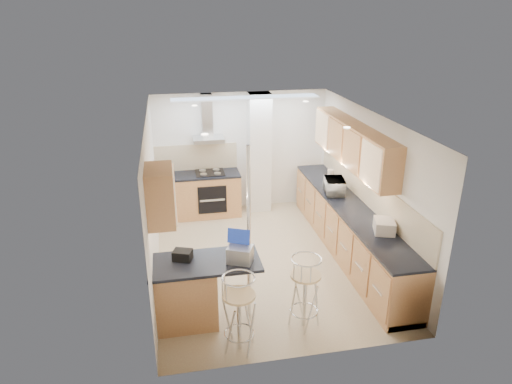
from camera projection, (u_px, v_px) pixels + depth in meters
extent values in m
plane|color=tan|center=(264.00, 260.00, 7.89)|extent=(4.80, 4.80, 0.00)
cube|color=white|center=(241.00, 152.00, 9.61)|extent=(3.60, 0.04, 2.50)
cube|color=white|center=(309.00, 270.00, 5.24)|extent=(3.60, 0.04, 2.50)
cube|color=white|center=(152.00, 202.00, 7.10)|extent=(0.04, 4.80, 2.50)
cube|color=white|center=(368.00, 186.00, 7.75)|extent=(0.04, 4.80, 2.50)
cube|color=silver|center=(266.00, 117.00, 6.96)|extent=(3.60, 4.80, 0.02)
cube|color=#B87A49|center=(353.00, 144.00, 7.85)|extent=(0.34, 3.00, 0.72)
cube|color=#B87A49|center=(160.00, 196.00, 5.67)|extent=(0.34, 0.62, 0.72)
cube|color=white|center=(367.00, 190.00, 7.77)|extent=(0.03, 4.40, 0.56)
cube|color=white|center=(196.00, 158.00, 9.46)|extent=(1.70, 0.03, 0.56)
cube|color=white|center=(259.00, 153.00, 9.49)|extent=(0.45, 0.40, 2.50)
cube|color=silver|center=(208.00, 139.00, 9.12)|extent=(0.62, 0.48, 0.08)
cube|color=silver|center=(207.00, 116.00, 9.09)|extent=(0.22, 0.20, 0.88)
cylinder|color=silver|center=(249.00, 237.00, 6.01)|extent=(0.05, 0.05, 2.50)
cube|color=black|center=(212.00, 200.00, 9.23)|extent=(0.58, 0.02, 0.58)
cube|color=black|center=(210.00, 173.00, 9.33)|extent=(0.58, 0.50, 0.02)
cube|color=tan|center=(245.00, 98.00, 8.61)|extent=(2.80, 0.35, 0.02)
cube|color=#B87A49|center=(348.00, 230.00, 7.99)|extent=(0.60, 4.40, 0.88)
cube|color=black|center=(350.00, 206.00, 7.82)|extent=(0.63, 4.40, 0.04)
cube|color=#B87A49|center=(199.00, 196.00, 9.47)|extent=(1.70, 0.60, 0.88)
cube|color=black|center=(198.00, 175.00, 9.30)|extent=(1.70, 0.63, 0.04)
cube|color=#B87A49|center=(206.00, 293.00, 6.20)|extent=(1.35, 0.62, 0.90)
cube|color=black|center=(205.00, 263.00, 6.03)|extent=(1.47, 0.72, 0.04)
imported|color=silver|center=(335.00, 186.00, 8.25)|extent=(0.42, 0.55, 0.27)
cube|color=#999DA1|center=(240.00, 254.00, 5.98)|extent=(0.39, 0.35, 0.22)
cube|color=black|center=(183.00, 255.00, 6.05)|extent=(0.29, 0.25, 0.13)
cylinder|color=beige|center=(330.00, 174.00, 9.05)|extent=(0.15, 0.15, 0.17)
cylinder|color=beige|center=(338.00, 181.00, 8.71)|extent=(0.14, 0.14, 0.14)
cylinder|color=#B2B18E|center=(382.00, 226.00, 6.83)|extent=(0.16, 0.16, 0.19)
cylinder|color=silver|center=(376.00, 223.00, 7.01)|extent=(0.13, 0.13, 0.13)
cube|color=beige|center=(384.00, 226.00, 6.83)|extent=(0.39, 0.44, 0.19)
cylinder|color=silver|center=(163.00, 172.00, 9.01)|extent=(0.16, 0.16, 0.24)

